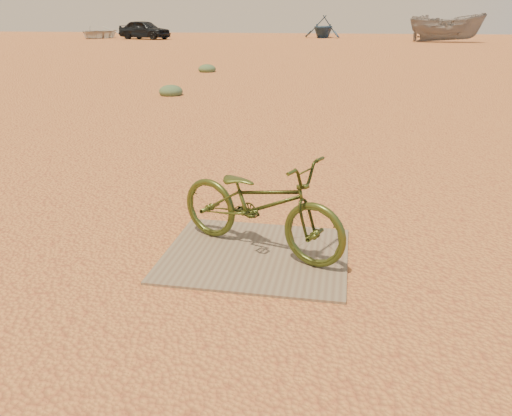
% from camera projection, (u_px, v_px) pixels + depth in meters
% --- Properties ---
extents(ground, '(120.00, 120.00, 0.00)m').
position_uv_depth(ground, '(312.00, 261.00, 4.26)').
color(ground, '#D18543').
rests_on(ground, ground).
extents(plywood_board, '(1.58, 1.33, 0.02)m').
position_uv_depth(plywood_board, '(256.00, 254.00, 4.35)').
color(plywood_board, '#746650').
rests_on(plywood_board, ground).
extents(bicycle, '(1.73, 1.18, 0.86)m').
position_uv_depth(bicycle, '(260.00, 204.00, 4.27)').
color(bicycle, '#3A471A').
rests_on(bicycle, plywood_board).
extents(car, '(5.13, 3.17, 1.63)m').
position_uv_depth(car, '(144.00, 30.00, 44.65)').
color(car, black).
rests_on(car, ground).
extents(boat_near_left, '(3.75, 5.20, 1.07)m').
position_uv_depth(boat_near_left, '(97.00, 32.00, 46.88)').
color(boat_near_left, beige).
rests_on(boat_near_left, ground).
extents(boat_far_left, '(4.06, 4.48, 2.05)m').
position_uv_depth(boat_far_left, '(323.00, 26.00, 47.40)').
color(boat_far_left, navy).
rests_on(boat_far_left, ground).
extents(boat_mid_right, '(5.81, 2.63, 2.18)m').
position_uv_depth(boat_mid_right, '(447.00, 28.00, 39.22)').
color(boat_mid_right, slate).
rests_on(boat_mid_right, ground).
extents(kale_a, '(0.63, 0.63, 0.34)m').
position_uv_depth(kale_a, '(171.00, 95.00, 13.19)').
color(kale_a, '#516E48').
rests_on(kale_a, ground).
extents(kale_c, '(0.66, 0.66, 0.36)m').
position_uv_depth(kale_c, '(207.00, 72.00, 18.67)').
color(kale_c, '#516E48').
rests_on(kale_c, ground).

